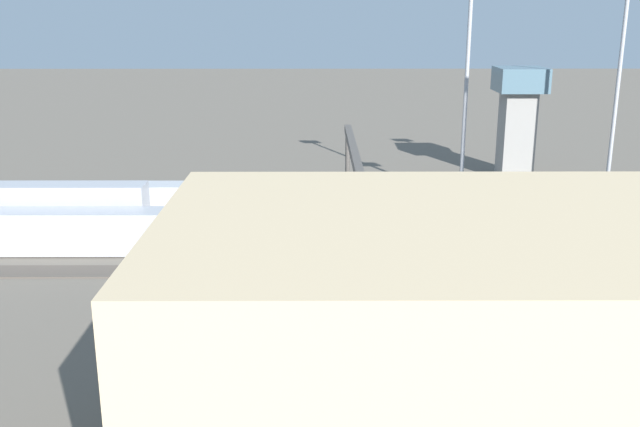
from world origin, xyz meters
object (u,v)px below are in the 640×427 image
maintenance_shed (584,356)px  train_on_track_1 (324,202)px  light_mast_0 (622,49)px  signal_gantry (353,160)px  control_tower (518,114)px  train_on_track_3 (324,230)px  light_mast_2 (468,56)px

maintenance_shed → train_on_track_1: bearing=-75.5°
maintenance_shed → light_mast_0: bearing=-112.7°
signal_gantry → control_tower: (-22.16, -25.18, 0.74)m
train_on_track_1 → signal_gantry: (-2.61, 5.00, 5.40)m
train_on_track_3 → control_tower: bearing=-129.5°
train_on_track_1 → train_on_track_3: train_on_track_3 is taller
train_on_track_3 → maintenance_shed: (-11.15, 32.44, 4.23)m
maintenance_shed → control_tower: 64.15m
train_on_track_3 → light_mast_0: light_mast_0 is taller
light_mast_0 → signal_gantry: 33.03m
maintenance_shed → train_on_track_3: bearing=-71.0°
signal_gantry → maintenance_shed: 38.39m
train_on_track_3 → maintenance_shed: maintenance_shed is taller
train_on_track_3 → signal_gantry: bearing=-118.8°
train_on_track_3 → control_tower: (-24.91, -30.18, 6.05)m
train_on_track_1 → maintenance_shed: 44.06m
train_on_track_1 → control_tower: 32.54m
control_tower → light_mast_0: bearing=118.5°
train_on_track_1 → light_mast_2: bearing=-153.0°
light_mast_0 → signal_gantry: size_ratio=1.06×
control_tower → light_mast_2: bearing=53.0°
light_mast_2 → control_tower: bearing=-127.0°
train_on_track_1 → light_mast_2: (-15.50, -7.89, 14.13)m
train_on_track_1 → light_mast_2: 22.41m
light_mast_0 → control_tower: light_mast_0 is taller
light_mast_2 → maintenance_shed: size_ratio=0.68×
train_on_track_1 → control_tower: size_ratio=8.56×
maintenance_shed → control_tower: control_tower is taller
train_on_track_3 → signal_gantry: 7.79m
control_tower → train_on_track_3: bearing=50.5°
light_mast_2 → control_tower: (-9.28, -12.29, -7.99)m
train_on_track_1 → light_mast_2: light_mast_2 is taller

